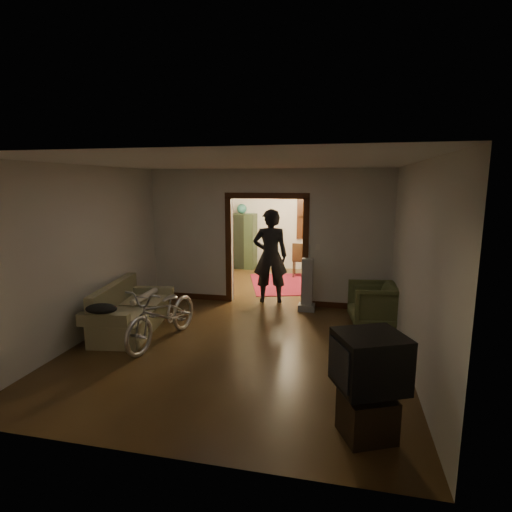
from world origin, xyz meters
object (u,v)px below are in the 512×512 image
(sofa, at_px, (131,308))
(desk, at_px, (326,261))
(locker, at_px, (242,241))
(person, at_px, (270,256))
(armchair, at_px, (374,304))
(bicycle, at_px, (163,314))

(sofa, xyz_separation_m, desk, (3.06, 5.21, -0.06))
(sofa, relative_size, locker, 1.08)
(sofa, distance_m, person, 3.04)
(sofa, bearing_deg, armchair, 8.05)
(bicycle, xyz_separation_m, locker, (-0.18, 5.74, 0.35))
(sofa, height_order, person, person)
(person, bearing_deg, armchair, 142.35)
(armchair, bearing_deg, bicycle, -72.88)
(bicycle, xyz_separation_m, armchair, (3.33, 1.57, -0.09))
(sofa, xyz_separation_m, person, (2.03, 2.19, 0.59))
(armchair, relative_size, person, 0.42)
(sofa, distance_m, armchair, 4.27)
(sofa, distance_m, desk, 6.04)
(desk, bearing_deg, locker, -164.66)
(sofa, bearing_deg, locker, 75.31)
(bicycle, height_order, locker, locker)
(sofa, relative_size, desk, 1.90)
(sofa, height_order, bicycle, bicycle)
(armchair, height_order, desk, armchair)
(bicycle, xyz_separation_m, desk, (2.30, 5.56, -0.12))
(locker, bearing_deg, desk, 2.08)
(armchair, relative_size, locker, 0.51)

